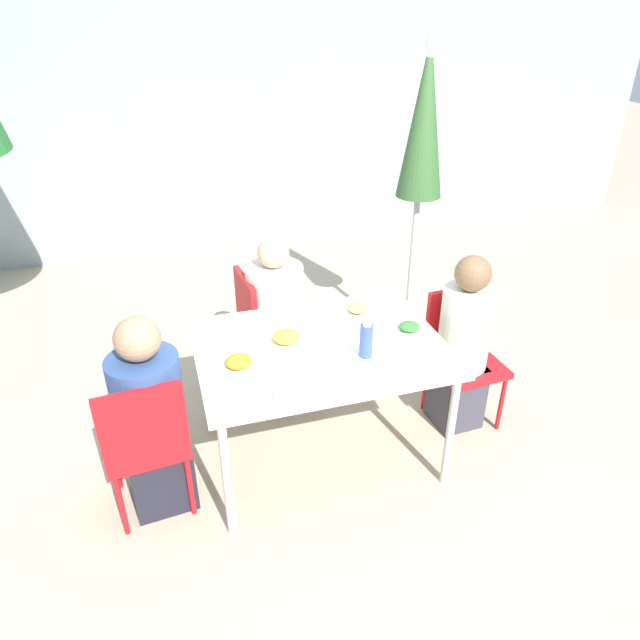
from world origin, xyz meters
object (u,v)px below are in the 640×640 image
(bottle, at_px, (366,340))
(salad_bowl, at_px, (301,368))
(person_left, at_px, (152,421))
(closed_umbrella, at_px, (423,138))
(chair_left, at_px, (145,438))
(drinking_cup, at_px, (282,390))
(person_right, at_px, (462,348))
(chair_far, at_px, (262,324))
(person_far, at_px, (276,322))
(chair_right, at_px, (461,347))

(bottle, distance_m, salad_bowl, 0.37)
(bottle, bearing_deg, person_left, 175.47)
(closed_umbrella, xyz_separation_m, salad_bowl, (-1.18, -1.25, -0.78))
(chair_left, distance_m, bottle, 1.20)
(bottle, distance_m, drinking_cup, 0.55)
(chair_left, height_order, drinking_cup, chair_left)
(person_left, xyz_separation_m, drinking_cup, (0.60, -0.31, 0.28))
(chair_left, bearing_deg, bottle, -5.77)
(person_right, height_order, drinking_cup, person_right)
(chair_far, height_order, person_far, person_far)
(closed_umbrella, bearing_deg, person_far, -165.49)
(person_left, distance_m, bottle, 1.15)
(closed_umbrella, bearing_deg, drinking_cup, -133.05)
(person_far, bearing_deg, chair_right, 53.36)
(person_left, distance_m, chair_far, 1.14)
(chair_far, height_order, bottle, bottle)
(bottle, bearing_deg, drinking_cup, -156.10)
(salad_bowl, bearing_deg, bottle, 8.42)
(person_far, relative_size, salad_bowl, 6.61)
(chair_far, distance_m, bottle, 1.08)
(chair_right, bearing_deg, drinking_cup, 19.83)
(person_left, bearing_deg, chair_far, 43.76)
(person_far, xyz_separation_m, closed_umbrella, (1.10, 0.28, 1.06))
(person_far, relative_size, bottle, 5.46)
(closed_umbrella, bearing_deg, person_left, -150.04)
(chair_left, height_order, person_far, person_far)
(person_left, xyz_separation_m, salad_bowl, (0.74, -0.14, 0.27))
(chair_far, xyz_separation_m, drinking_cup, (-0.14, -1.18, 0.31))
(person_right, bearing_deg, person_left, 1.41)
(person_left, height_order, chair_far, person_left)
(closed_umbrella, height_order, drinking_cup, closed_umbrella)
(chair_right, bearing_deg, chair_far, -33.03)
(chair_right, bearing_deg, person_far, -33.38)
(closed_umbrella, height_order, bottle, closed_umbrella)
(person_right, bearing_deg, closed_umbrella, -99.45)
(person_right, xyz_separation_m, bottle, (-0.71, -0.22, 0.31))
(person_right, bearing_deg, chair_left, 3.92)
(person_left, bearing_deg, bottle, -10.19)
(drinking_cup, relative_size, salad_bowl, 0.52)
(person_far, relative_size, closed_umbrella, 0.50)
(chair_right, xyz_separation_m, person_far, (-1.03, 0.61, 0.02))
(person_right, relative_size, chair_far, 1.34)
(person_far, xyz_separation_m, drinking_cup, (-0.23, -1.13, 0.29))
(chair_right, height_order, person_right, person_right)
(chair_left, xyz_separation_m, drinking_cup, (0.64, -0.22, 0.31))
(person_right, height_order, closed_umbrella, closed_umbrella)
(salad_bowl, bearing_deg, drinking_cup, -129.94)
(salad_bowl, bearing_deg, closed_umbrella, 46.55)
(chair_far, bearing_deg, person_left, -46.67)
(person_left, height_order, drinking_cup, person_left)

